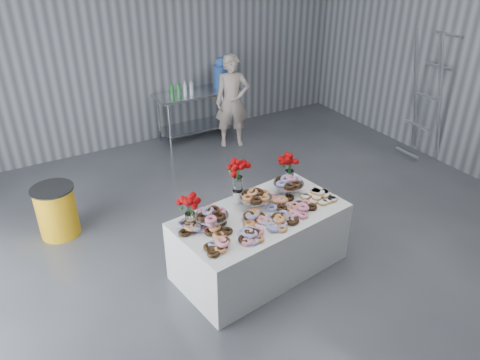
% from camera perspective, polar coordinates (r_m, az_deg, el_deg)
% --- Properties ---
extents(ground, '(9.00, 9.00, 0.00)m').
position_cam_1_polar(ground, '(5.40, 5.80, -12.56)').
color(ground, '#3B3E43').
rests_on(ground, ground).
extents(room_walls, '(8.04, 9.04, 4.02)m').
position_cam_1_polar(room_walls, '(4.04, 3.84, 15.65)').
color(room_walls, gray).
rests_on(room_walls, ground).
extents(display_table, '(2.02, 1.25, 0.75)m').
position_cam_1_polar(display_table, '(5.37, 2.46, -7.48)').
color(display_table, white).
rests_on(display_table, ground).
extents(prep_table, '(1.50, 0.60, 0.90)m').
position_cam_1_polar(prep_table, '(8.55, -5.24, 8.88)').
color(prep_table, silver).
rests_on(prep_table, ground).
extents(donut_mounds, '(1.90, 1.04, 0.09)m').
position_cam_1_polar(donut_mounds, '(5.10, 2.86, -3.98)').
color(donut_mounds, '#E48C53').
rests_on(donut_mounds, display_table).
extents(cake_stand_left, '(0.36, 0.36, 0.17)m').
position_cam_1_polar(cake_stand_left, '(4.90, -3.49, -4.19)').
color(cake_stand_left, silver).
rests_on(cake_stand_left, display_table).
extents(cake_stand_mid, '(0.36, 0.36, 0.17)m').
position_cam_1_polar(cake_stand_mid, '(5.20, 1.94, -1.95)').
color(cake_stand_mid, silver).
rests_on(cake_stand_mid, display_table).
extents(cake_stand_right, '(0.36, 0.36, 0.17)m').
position_cam_1_polar(cake_stand_right, '(5.49, 5.96, -0.27)').
color(cake_stand_right, silver).
rests_on(cake_stand_right, display_table).
extents(danish_pile, '(0.48, 0.48, 0.11)m').
position_cam_1_polar(danish_pile, '(5.49, 9.58, -1.63)').
color(danish_pile, white).
rests_on(danish_pile, display_table).
extents(bouquet_left, '(0.26, 0.26, 0.42)m').
position_cam_1_polar(bouquet_left, '(4.80, -6.19, -2.90)').
color(bouquet_left, white).
rests_on(bouquet_left, display_table).
extents(bouquet_right, '(0.26, 0.26, 0.42)m').
position_cam_1_polar(bouquet_right, '(5.61, 6.11, 2.18)').
color(bouquet_right, white).
rests_on(bouquet_right, display_table).
extents(bouquet_center, '(0.26, 0.26, 0.57)m').
position_cam_1_polar(bouquet_center, '(5.16, -0.29, 0.87)').
color(bouquet_center, silver).
rests_on(bouquet_center, display_table).
extents(water_jug, '(0.28, 0.28, 0.55)m').
position_cam_1_polar(water_jug, '(8.59, -2.31, 12.81)').
color(water_jug, '#4176DF').
rests_on(water_jug, prep_table).
extents(drink_bottles, '(0.54, 0.08, 0.27)m').
position_cam_1_polar(drink_bottles, '(8.20, -7.12, 10.97)').
color(drink_bottles, '#268C33').
rests_on(drink_bottles, prep_table).
extents(person, '(0.69, 0.58, 1.62)m').
position_cam_1_polar(person, '(8.21, -0.95, 9.56)').
color(person, '#CC8C93').
rests_on(person, ground).
extents(trash_barrel, '(0.53, 0.53, 0.68)m').
position_cam_1_polar(trash_barrel, '(6.38, -21.44, -3.55)').
color(trash_barrel, '#EAA513').
rests_on(trash_barrel, ground).
extents(stepladder, '(0.74, 0.54, 2.16)m').
position_cam_1_polar(stepladder, '(8.20, 21.85, 9.42)').
color(stepladder, silver).
rests_on(stepladder, ground).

